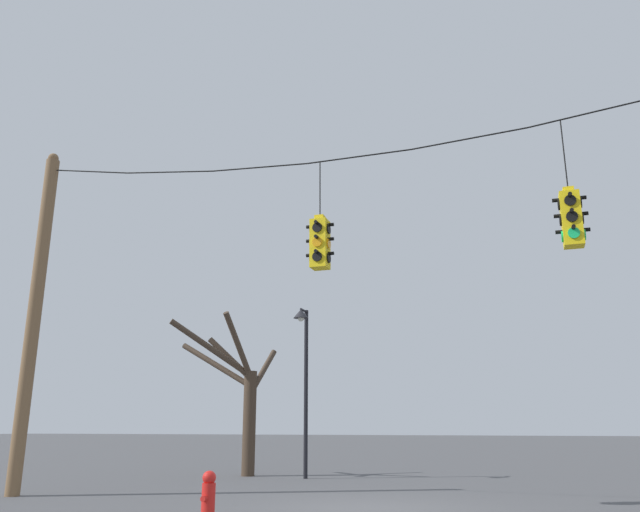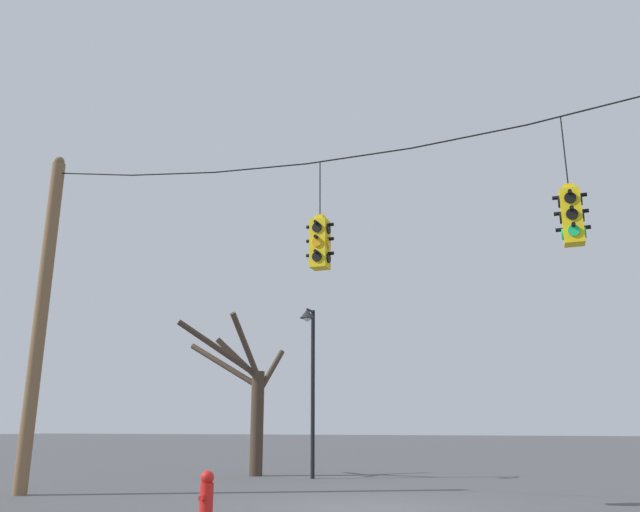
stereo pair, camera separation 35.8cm
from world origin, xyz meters
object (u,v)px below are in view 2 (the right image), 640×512
(utility_pole_left, at_px, (41,315))
(fire_hydrant, at_px, (207,494))
(traffic_light_over_intersection, at_px, (572,216))
(street_lamp, at_px, (310,354))
(bare_tree, at_px, (248,394))
(traffic_light_near_right_pole, at_px, (320,243))

(utility_pole_left, xyz_separation_m, fire_hydrant, (5.68, -1.86, -3.60))
(traffic_light_over_intersection, bearing_deg, fire_hydrant, -162.89)
(street_lamp, relative_size, fire_hydrant, 6.51)
(bare_tree, bearing_deg, traffic_light_near_right_pole, -54.02)
(utility_pole_left, height_order, bare_tree, utility_pole_left)
(traffic_light_over_intersection, distance_m, street_lamp, 9.66)
(traffic_light_near_right_pole, xyz_separation_m, fire_hydrant, (-1.29, -1.86, -4.64))
(traffic_light_over_intersection, relative_size, fire_hydrant, 3.27)
(traffic_light_over_intersection, bearing_deg, street_lamp, 139.82)
(utility_pole_left, distance_m, fire_hydrant, 6.97)
(utility_pole_left, bearing_deg, traffic_light_over_intersection, 0.00)
(bare_tree, bearing_deg, street_lamp, -11.16)
(utility_pole_left, bearing_deg, bare_tree, 71.77)
(street_lamp, distance_m, bare_tree, 2.54)
(traffic_light_near_right_pole, relative_size, traffic_light_over_intersection, 0.93)
(bare_tree, relative_size, fire_hydrant, 6.44)
(fire_hydrant, bearing_deg, street_lamp, 98.94)
(bare_tree, height_order, fire_hydrant, bare_tree)
(traffic_light_near_right_pole, bearing_deg, utility_pole_left, -180.00)
(fire_hydrant, bearing_deg, utility_pole_left, 161.90)
(traffic_light_over_intersection, relative_size, street_lamp, 0.50)
(traffic_light_near_right_pole, relative_size, bare_tree, 0.48)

